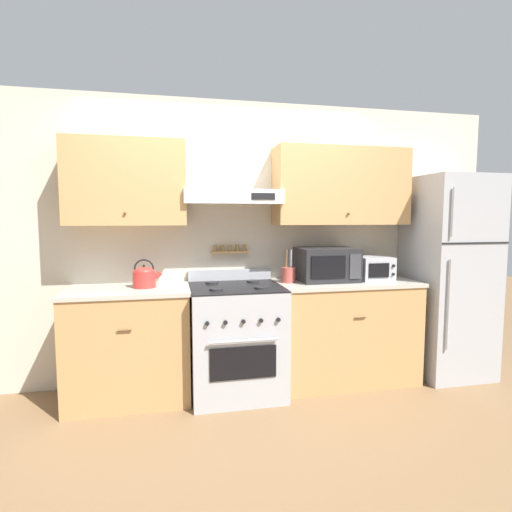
# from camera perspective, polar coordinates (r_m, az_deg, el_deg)

# --- Properties ---
(ground_plane) EXTENTS (16.00, 16.00, 0.00)m
(ground_plane) POSITION_cam_1_polar(r_m,az_deg,el_deg) (3.41, -2.07, -20.58)
(ground_plane) COLOR brown
(wall_back) EXTENTS (5.20, 0.46, 2.55)m
(wall_back) POSITION_cam_1_polar(r_m,az_deg,el_deg) (3.66, -2.82, 4.65)
(wall_back) COLOR beige
(wall_back) RESTS_ON ground_plane
(counter_left) EXTENTS (0.99, 0.64, 0.93)m
(counter_left) POSITION_cam_1_polar(r_m,az_deg,el_deg) (3.52, -17.62, -11.88)
(counter_left) COLOR tan
(counter_left) RESTS_ON ground_plane
(counter_right) EXTENTS (1.27, 0.64, 0.93)m
(counter_right) POSITION_cam_1_polar(r_m,az_deg,el_deg) (3.82, 12.50, -10.35)
(counter_right) COLOR tan
(counter_right) RESTS_ON ground_plane
(stove_range) EXTENTS (0.76, 0.74, 1.03)m
(stove_range) POSITION_cam_1_polar(r_m,az_deg,el_deg) (3.48, -2.88, -11.76)
(stove_range) COLOR #ADAFB5
(stove_range) RESTS_ON ground_plane
(refrigerator) EXTENTS (0.67, 0.69, 1.88)m
(refrigerator) POSITION_cam_1_polar(r_m,az_deg,el_deg) (4.23, 25.74, -2.63)
(refrigerator) COLOR #ADAFB5
(refrigerator) RESTS_ON ground_plane
(tea_kettle) EXTENTS (0.24, 0.18, 0.24)m
(tea_kettle) POSITION_cam_1_polar(r_m,az_deg,el_deg) (3.41, -15.64, -2.83)
(tea_kettle) COLOR red
(tea_kettle) RESTS_ON counter_left
(microwave) EXTENTS (0.52, 0.40, 0.30)m
(microwave) POSITION_cam_1_polar(r_m,az_deg,el_deg) (3.68, 10.04, -1.18)
(microwave) COLOR #232326
(microwave) RESTS_ON counter_right
(utensil_crock) EXTENTS (0.13, 0.13, 0.29)m
(utensil_crock) POSITION_cam_1_polar(r_m,az_deg,el_deg) (3.55, 4.65, -2.62)
(utensil_crock) COLOR #B24C42
(utensil_crock) RESTS_ON counter_right
(toaster_oven) EXTENTS (0.30, 0.33, 0.21)m
(toaster_oven) POSITION_cam_1_polar(r_m,az_deg,el_deg) (3.86, 16.34, -1.68)
(toaster_oven) COLOR #ADAFB5
(toaster_oven) RESTS_ON counter_right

